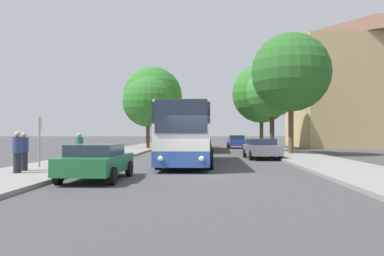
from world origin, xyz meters
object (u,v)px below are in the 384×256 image
(bus_front, at_px, (187,133))
(tree_right_far, at_px, (261,94))
(parked_car_right_near, at_px, (261,148))
(parked_car_left_curb, at_px, (96,161))
(pedestrian_walking_back, at_px, (79,150))
(bus_middle, at_px, (196,133))
(tree_right_near, at_px, (291,73))
(tree_left_near, at_px, (153,96))
(parked_car_right_far, at_px, (237,141))
(tree_right_mid, at_px, (272,92))
(pedestrian_waiting_far, at_px, (17,152))
(tree_left_far, at_px, (148,102))
(bus_stop_sign, at_px, (40,135))
(pedestrian_waiting_near, at_px, (24,151))

(bus_front, bearing_deg, tree_right_far, 70.40)
(parked_car_right_near, bearing_deg, parked_car_left_curb, 53.57)
(parked_car_right_near, distance_m, pedestrian_walking_back, 12.56)
(bus_middle, relative_size, tree_right_near, 1.27)
(tree_left_near, bearing_deg, parked_car_right_far, -2.88)
(tree_right_near, bearing_deg, tree_right_mid, 104.28)
(bus_middle, height_order, tree_left_near, tree_left_near)
(parked_car_left_curb, relative_size, tree_right_far, 0.46)
(pedestrian_waiting_far, bearing_deg, tree_right_far, 71.98)
(parked_car_right_far, xyz_separation_m, tree_left_near, (-9.57, 0.48, 5.18))
(parked_car_right_near, bearing_deg, tree_right_far, -100.77)
(tree_right_far, bearing_deg, tree_right_mid, -91.15)
(bus_front, relative_size, pedestrian_waiting_far, 6.27)
(bus_middle, height_order, tree_left_far, tree_left_far)
(parked_car_right_near, relative_size, bus_stop_sign, 1.90)
(parked_car_left_curb, relative_size, parked_car_right_near, 0.90)
(tree_left_near, xyz_separation_m, tree_right_mid, (11.99, -9.66, -0.62))
(bus_middle, xyz_separation_m, parked_car_right_far, (4.41, 5.82, -0.99))
(parked_car_right_near, relative_size, pedestrian_waiting_far, 2.72)
(parked_car_right_far, height_order, tree_left_far, tree_left_far)
(tree_left_far, relative_size, tree_right_near, 0.79)
(bus_front, bearing_deg, parked_car_right_near, 42.49)
(parked_car_left_curb, height_order, tree_right_near, tree_right_near)
(tree_left_near, bearing_deg, parked_car_right_near, -59.98)
(pedestrian_waiting_far, relative_size, tree_right_mid, 0.23)
(parked_car_left_curb, distance_m, pedestrian_waiting_far, 3.67)
(tree_left_far, bearing_deg, parked_car_right_far, 19.71)
(bus_stop_sign, distance_m, pedestrian_walking_back, 2.02)
(tree_left_far, distance_m, tree_right_mid, 13.25)
(bus_front, height_order, tree_left_far, tree_left_far)
(pedestrian_waiting_far, bearing_deg, pedestrian_walking_back, 68.83)
(bus_middle, height_order, pedestrian_waiting_near, bus_middle)
(parked_car_right_near, bearing_deg, pedestrian_waiting_near, 37.67)
(pedestrian_waiting_far, bearing_deg, bus_stop_sign, 106.00)
(bus_middle, height_order, parked_car_right_far, bus_middle)
(bus_stop_sign, bearing_deg, parked_car_right_near, 34.77)
(tree_left_near, bearing_deg, parked_car_left_curb, -85.59)
(bus_front, height_order, tree_right_far, tree_right_far)
(bus_middle, bearing_deg, pedestrian_walking_back, -102.74)
(parked_car_right_far, bearing_deg, bus_front, 76.86)
(parked_car_right_near, bearing_deg, tree_right_near, -127.61)
(tree_left_far, bearing_deg, parked_car_left_curb, -85.07)
(tree_right_far, bearing_deg, tree_left_far, -171.45)
(parked_car_right_near, xyz_separation_m, pedestrian_waiting_far, (-11.29, -10.69, 0.27))
(parked_car_right_far, distance_m, tree_right_far, 6.02)
(pedestrian_waiting_near, distance_m, tree_right_near, 20.74)
(parked_car_left_curb, relative_size, tree_right_near, 0.43)
(tree_right_near, distance_m, tree_right_mid, 3.79)
(bus_stop_sign, height_order, tree_left_far, tree_left_far)
(pedestrian_waiting_far, bearing_deg, tree_left_far, 96.14)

